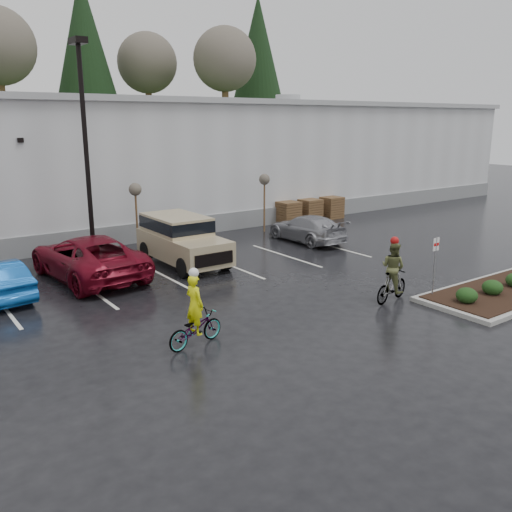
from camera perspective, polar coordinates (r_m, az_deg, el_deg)
ground at (r=16.95m, az=10.78°, el=-7.03°), size 120.00×120.00×0.00m
warehouse at (r=34.85m, az=-16.32°, el=9.64°), size 60.50×15.50×7.20m
wooded_ridge at (r=57.06m, az=-24.20°, el=9.88°), size 80.00×25.00×6.00m
lamppost at (r=24.02m, az=-17.61°, el=12.64°), size 0.50×1.00×9.22m
sapling_mid at (r=26.05m, az=-12.58°, el=6.49°), size 0.60×0.60×3.20m
sapling_east at (r=29.77m, az=0.89°, el=7.74°), size 0.60×0.60×3.20m
pallet_stack_a at (r=32.36m, az=3.39°, el=4.57°), size 1.20×1.20×1.35m
pallet_stack_b at (r=33.44m, az=5.67°, el=4.83°), size 1.20×1.20×1.35m
pallet_stack_c at (r=34.64m, az=7.92°, el=5.09°), size 1.20×1.20×1.35m
shrub_a at (r=19.25m, az=21.31°, el=-3.89°), size 0.70×0.70×0.52m
shrub_b at (r=20.49m, az=23.63°, el=-3.05°), size 0.70×0.70×0.52m
fire_lane_sign at (r=19.47m, az=18.32°, el=-0.39°), size 0.30×0.05×2.20m
car_red at (r=22.08m, az=-17.29°, el=-0.11°), size 3.31×6.36×1.71m
suv_tan at (r=23.33m, az=-7.67°, el=1.59°), size 2.20×5.10×2.06m
car_far_silver at (r=27.71m, az=5.35°, el=2.91°), size 1.90×4.67×1.35m
cyclist_hivis at (r=15.01m, az=-6.43°, el=-6.88°), size 1.92×0.98×2.22m
cyclist_olive at (r=18.98m, az=14.15°, el=-2.26°), size 1.81×0.91×2.27m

